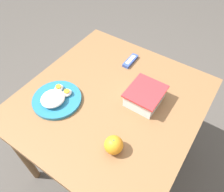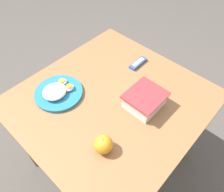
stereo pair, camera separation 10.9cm
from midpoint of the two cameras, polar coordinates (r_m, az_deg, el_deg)
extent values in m
plane|color=#4C4742|center=(1.76, 1.68, -16.29)|extent=(10.00, 10.00, 0.00)
cube|color=brown|center=(1.13, 2.51, -1.33)|extent=(0.92, 0.88, 0.03)
cylinder|color=brown|center=(1.78, 1.42, 5.34)|extent=(0.05, 0.05, 0.71)
cylinder|color=brown|center=(1.51, -20.17, -11.14)|extent=(0.05, 0.05, 0.71)
cylinder|color=brown|center=(1.58, 23.00, -8.64)|extent=(0.05, 0.05, 0.71)
cube|color=white|center=(1.09, 11.36, -1.37)|extent=(0.17, 0.15, 0.07)
cube|color=beige|center=(1.09, 11.26, -1.77)|extent=(0.16, 0.14, 0.05)
cube|color=red|center=(1.05, 11.70, 0.03)|extent=(0.18, 0.17, 0.01)
ellipsoid|color=gray|center=(1.11, 12.50, 0.42)|extent=(0.06, 0.05, 0.03)
ellipsoid|color=gray|center=(1.08, 11.82, -1.42)|extent=(0.05, 0.04, 0.03)
ellipsoid|color=gray|center=(1.05, 9.94, -2.62)|extent=(0.05, 0.06, 0.03)
sphere|color=orange|center=(0.93, 1.17, -12.77)|extent=(0.08, 0.08, 0.08)
cylinder|color=#4C662D|center=(0.90, 1.21, -11.63)|extent=(0.01, 0.01, 0.00)
cylinder|color=teal|center=(1.15, -11.11, 0.63)|extent=(0.25, 0.25, 0.02)
ellipsoid|color=white|center=(1.12, -12.14, 0.99)|extent=(0.12, 0.12, 0.04)
ellipsoid|color=white|center=(1.17, -10.31, 3.36)|extent=(0.05, 0.04, 0.02)
cylinder|color=#F4A823|center=(1.16, -10.41, 3.83)|extent=(0.03, 0.03, 0.01)
ellipsoid|color=white|center=(1.14, -8.47, 1.96)|extent=(0.05, 0.04, 0.02)
cylinder|color=#F4A823|center=(1.13, -8.55, 2.43)|extent=(0.03, 0.03, 0.01)
cube|color=#334C9E|center=(1.31, 9.22, 8.33)|extent=(0.12, 0.04, 0.02)
cube|color=white|center=(1.30, 9.28, 8.67)|extent=(0.09, 0.02, 0.00)
camera|label=1|loc=(0.05, -87.13, 3.42)|focal=35.00mm
camera|label=2|loc=(0.05, 92.87, -3.42)|focal=35.00mm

